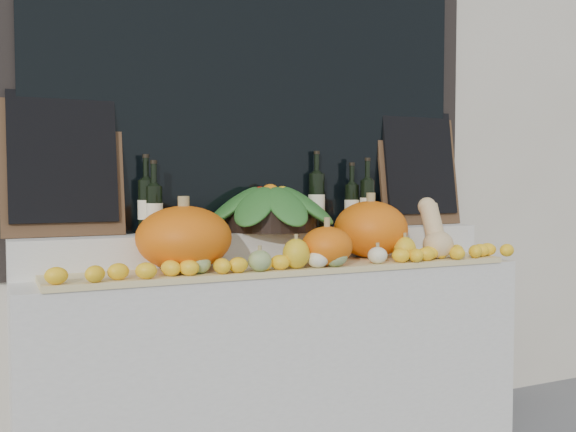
{
  "coord_description": "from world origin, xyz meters",
  "views": [
    {
      "loc": [
        -1.2,
        -1.14,
        1.27
      ],
      "look_at": [
        0.0,
        1.45,
        1.12
      ],
      "focal_mm": 40.0,
      "sensor_mm": 36.0,
      "label": 1
    }
  ],
  "objects": [
    {
      "name": "straw_bedding",
      "position": [
        0.0,
        1.4,
        0.89
      ],
      "size": [
        2.1,
        0.32,
        0.02
      ],
      "primitive_type": "cube",
      "color": "tan",
      "rests_on": "display_sill"
    },
    {
      "name": "wine_bottle_tall",
      "position": [
        0.29,
        1.73,
        1.18
      ],
      "size": [
        0.08,
        0.08,
        0.39
      ],
      "color": "black",
      "rests_on": "rear_tier"
    },
    {
      "name": "wine_bottle_far_right",
      "position": [
        0.53,
        1.64,
        1.17
      ],
      "size": [
        0.08,
        0.08,
        0.35
      ],
      "color": "black",
      "rests_on": "rear_tier"
    },
    {
      "name": "produce_bowl",
      "position": [
        0.01,
        1.66,
        1.15
      ],
      "size": [
        0.67,
        0.67,
        0.23
      ],
      "color": "black",
      "rests_on": "rear_tier"
    },
    {
      "name": "wine_bottle_near_right",
      "position": [
        0.48,
        1.7,
        1.15
      ],
      "size": [
        0.08,
        0.08,
        0.33
      ],
      "color": "black",
      "rests_on": "rear_tier"
    },
    {
      "name": "lemon_heap",
      "position": [
        0.0,
        1.29,
        0.94
      ],
      "size": [
        2.2,
        0.16,
        0.06
      ],
      "primitive_type": null,
      "color": "yellow",
      "rests_on": "straw_bedding"
    },
    {
      "name": "chalkboard_left",
      "position": [
        -0.92,
        1.74,
        1.36
      ],
      "size": [
        0.5,
        0.12,
        0.62
      ],
      "rotation": [
        -0.16,
        0.0,
        0.0
      ],
      "color": "#4C331E",
      "rests_on": "rear_tier"
    },
    {
      "name": "storefront_facade",
      "position": [
        0.0,
        2.25,
        2.25
      ],
      "size": [
        7.0,
        0.94,
        4.5
      ],
      "color": "beige",
      "rests_on": "ground"
    },
    {
      "name": "pumpkin_center",
      "position": [
        0.13,
        1.32,
        0.99
      ],
      "size": [
        0.29,
        0.29,
        0.17
      ],
      "primitive_type": "ellipsoid",
      "rotation": [
        0.0,
        0.0,
        -0.37
      ],
      "color": "orange",
      "rests_on": "straw_bedding"
    },
    {
      "name": "butternut_squash",
      "position": [
        0.74,
        1.36,
        1.03
      ],
      "size": [
        0.15,
        0.21,
        0.29
      ],
      "color": "#E0BB84",
      "rests_on": "straw_bedding"
    },
    {
      "name": "display_sill",
      "position": [
        0.0,
        1.52,
        0.44
      ],
      "size": [
        2.3,
        0.55,
        0.88
      ],
      "primitive_type": "cube",
      "color": "silver",
      "rests_on": "ground"
    },
    {
      "name": "wine_bottle_far_left",
      "position": [
        -0.58,
        1.69,
        1.17
      ],
      "size": [
        0.08,
        0.08,
        0.35
      ],
      "color": "black",
      "rests_on": "rear_tier"
    },
    {
      "name": "chalkboard_right",
      "position": [
        0.92,
        1.74,
        1.36
      ],
      "size": [
        0.5,
        0.12,
        0.62
      ],
      "rotation": [
        -0.16,
        0.0,
        0.0
      ],
      "color": "#4C331E",
      "rests_on": "rear_tier"
    },
    {
      "name": "pumpkin_left",
      "position": [
        -0.48,
        1.44,
        1.04
      ],
      "size": [
        0.49,
        0.49,
        0.27
      ],
      "primitive_type": "ellipsoid",
      "rotation": [
        0.0,
        0.0,
        -0.28
      ],
      "color": "orange",
      "rests_on": "straw_bedding"
    },
    {
      "name": "rear_tier",
      "position": [
        0.0,
        1.68,
        0.96
      ],
      "size": [
        2.3,
        0.25,
        0.16
      ],
      "primitive_type": "cube",
      "color": "silver",
      "rests_on": "display_sill"
    },
    {
      "name": "decorative_gourds",
      "position": [
        0.08,
        1.3,
        0.96
      ],
      "size": [
        1.1,
        0.18,
        0.15
      ],
      "color": "#346A1F",
      "rests_on": "straw_bedding"
    },
    {
      "name": "pumpkin_right",
      "position": [
        0.47,
        1.51,
        1.04
      ],
      "size": [
        0.47,
        0.47,
        0.28
      ],
      "primitive_type": "ellipsoid",
      "rotation": [
        0.0,
        0.0,
        -0.41
      ],
      "color": "orange",
      "rests_on": "straw_bedding"
    },
    {
      "name": "wine_bottle_near_left",
      "position": [
        -0.55,
        1.65,
        1.15
      ],
      "size": [
        0.08,
        0.08,
        0.33
      ],
      "color": "black",
      "rests_on": "rear_tier"
    }
  ]
}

